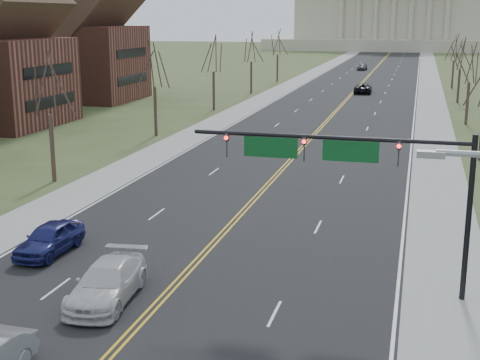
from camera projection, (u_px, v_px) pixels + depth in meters
The scene contains 22 objects.
road at pixel (362, 83), 122.43m from camera, with size 20.00×380.00×0.01m, color black.
cross_road at pixel (121, 344), 24.86m from camera, with size 120.00×14.00×0.01m, color black.
sidewalk_left at pixel (298, 81), 125.44m from camera, with size 4.00×380.00×0.03m, color gray.
sidewalk_right at pixel (430, 84), 119.42m from camera, with size 4.00×380.00×0.03m, color gray.
center_line at pixel (362, 83), 122.43m from camera, with size 0.42×380.00×0.01m, color gold.
edge_line_left at pixel (309, 81), 124.89m from camera, with size 0.15×380.00×0.01m, color silver.
edge_line_right at pixel (417, 84), 119.97m from camera, with size 0.15×380.00×0.01m, color silver.
capitol at pixel (396, 10), 250.31m from camera, with size 90.00×60.00×50.00m.
signal_mast at pixel (349, 162), 28.66m from camera, with size 12.12×0.44×7.20m.
tree_l_0 at pixel (48, 87), 47.74m from camera, with size 3.96×3.96×9.00m.
tree_l_1 at pixel (154, 67), 66.50m from camera, with size 3.96×3.96×9.00m.
tree_r_2 at pixel (470, 66), 73.83m from camera, with size 3.74×3.74×8.50m.
tree_l_2 at pixel (213, 56), 85.27m from camera, with size 3.96×3.96×9.00m.
tree_r_3 at pixel (461, 56), 92.59m from camera, with size 3.74×3.74×8.50m.
tree_l_3 at pixel (251, 49), 104.03m from camera, with size 3.96×3.96×9.00m.
tree_r_4 at pixel (455, 49), 111.35m from camera, with size 3.74×3.74×8.50m.
tree_l_4 at pixel (278, 44), 122.79m from camera, with size 3.96×3.96×9.00m.
bldg_left_far at pixel (76, 33), 95.92m from camera, with size 17.10×14.28×23.25m.
car_sb_inner_second at pixel (107, 283), 28.44m from camera, with size 2.29×5.63×1.63m, color silver.
car_sb_outer_second at pixel (50, 239), 34.11m from camera, with size 1.89×4.70×1.60m, color navy.
car_far_nb at pixel (363, 88), 105.70m from camera, with size 2.64×5.72×1.59m, color black.
car_far_sb at pixel (362, 67), 150.94m from camera, with size 1.82×4.52×1.54m, color #4A4C51.
Camera 1 is at (10.16, -14.77, 11.86)m, focal length 50.00 mm.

